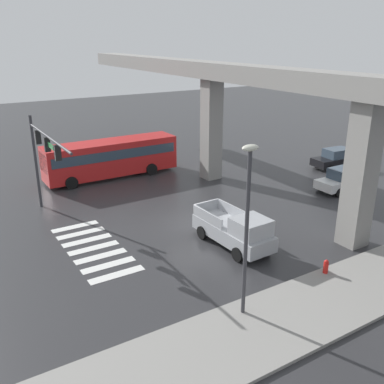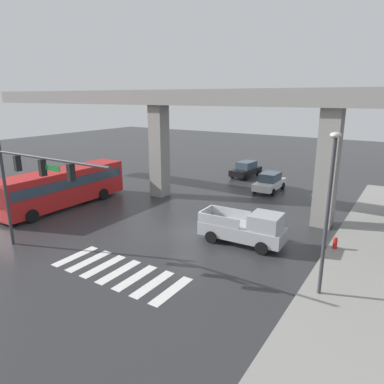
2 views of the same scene
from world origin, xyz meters
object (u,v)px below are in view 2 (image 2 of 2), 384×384
object	(u,v)px
fire_hydrant	(335,244)
sedan_white	(270,182)
city_bus	(63,185)
flagpole	(344,130)
sedan_black	(246,169)
traffic_signal_mast	(30,175)
street_lamp_near_corner	(329,198)
pickup_truck	(247,229)

from	to	relation	value
fire_hydrant	sedan_white	bearing A→B (deg)	126.87
city_bus	flagpole	bearing A→B (deg)	48.40
sedan_white	flagpole	world-z (taller)	flagpole
sedan_black	city_bus	bearing A→B (deg)	-114.05
city_bus	sedan_white	world-z (taller)	city_bus
traffic_signal_mast	street_lamp_near_corner	world-z (taller)	street_lamp_near_corner
flagpole	traffic_signal_mast	bearing A→B (deg)	-112.67
sedan_white	fire_hydrant	world-z (taller)	sedan_white
sedan_black	flagpole	distance (m)	10.53
sedan_black	fire_hydrant	size ratio (longest dim) A/B	5.23
sedan_white	sedan_black	size ratio (longest dim) A/B	0.97
city_bus	sedan_white	xyz separation A→B (m)	(12.21, 13.47, -0.87)
sedan_black	fire_hydrant	distance (m)	19.24
sedan_black	traffic_signal_mast	xyz separation A→B (m)	(-1.55, -24.29, 3.71)
sedan_white	street_lamp_near_corner	size ratio (longest dim) A/B	0.59
traffic_signal_mast	flagpole	size ratio (longest dim) A/B	0.92
pickup_truck	sedan_black	size ratio (longest dim) A/B	1.16
city_bus	traffic_signal_mast	distance (m)	9.59
street_lamp_near_corner	sedan_white	bearing A→B (deg)	117.65
traffic_signal_mast	pickup_truck	bearing A→B (deg)	39.79
sedan_black	flagpole	bearing A→B (deg)	10.23
city_bus	street_lamp_near_corner	world-z (taller)	street_lamp_near_corner
traffic_signal_mast	fire_hydrant	bearing A→B (deg)	34.44
pickup_truck	street_lamp_near_corner	size ratio (longest dim) A/B	0.71
street_lamp_near_corner	sedan_black	bearing A→B (deg)	122.13
traffic_signal_mast	flagpole	world-z (taller)	flagpole
city_bus	sedan_black	bearing A→B (deg)	65.95
sedan_black	fire_hydrant	world-z (taller)	sedan_black
pickup_truck	sedan_black	xyz separation A→B (m)	(-7.59, 16.68, -0.14)
sedan_black	street_lamp_near_corner	world-z (taller)	street_lamp_near_corner
sedan_black	pickup_truck	bearing A→B (deg)	-65.54
pickup_truck	sedan_white	world-z (taller)	pickup_truck
street_lamp_near_corner	fire_hydrant	world-z (taller)	street_lamp_near_corner
city_bus	traffic_signal_mast	xyz separation A→B (m)	(6.35, -6.60, 2.84)
street_lamp_near_corner	flagpole	world-z (taller)	flagpole
traffic_signal_mast	sedan_black	bearing A→B (deg)	86.36
city_bus	fire_hydrant	distance (m)	20.40
pickup_truck	sedan_white	xyz separation A→B (m)	(-3.28, 12.46, -0.14)
city_bus	street_lamp_near_corner	distance (m)	20.90
sedan_white	traffic_signal_mast	distance (m)	21.23
traffic_signal_mast	fire_hydrant	size ratio (longest dim) A/B	10.22
pickup_truck	street_lamp_near_corner	world-z (taller)	street_lamp_near_corner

